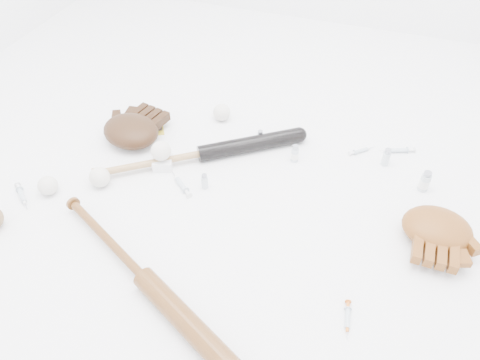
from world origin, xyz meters
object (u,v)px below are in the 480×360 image
(bat_wood, at_px, (145,278))
(pedestal, at_px, (163,162))
(bat_dark, at_px, (201,154))
(glove_dark, at_px, (131,131))

(bat_wood, relative_size, pedestal, 12.49)
(bat_dark, xyz_separation_m, bat_wood, (0.07, -0.58, 0.00))
(bat_wood, bearing_deg, pedestal, 137.68)
(bat_dark, height_order, glove_dark, glove_dark)
(bat_wood, bearing_deg, bat_dark, 123.41)
(bat_dark, height_order, pedestal, bat_dark)
(bat_dark, distance_m, pedestal, 0.15)
(glove_dark, bearing_deg, pedestal, -16.42)
(bat_dark, bearing_deg, bat_wood, -119.60)
(pedestal, bearing_deg, glove_dark, 151.68)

